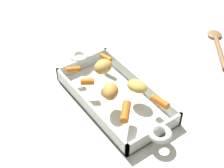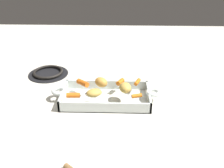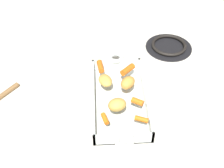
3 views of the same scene
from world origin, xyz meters
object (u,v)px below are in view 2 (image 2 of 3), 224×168
baby_carrot_center_right (137,82)px  baby_carrot_long (83,83)px  potato_near_roast (125,88)px  potato_whole (101,82)px  potato_golden_large (94,93)px  baby_carrot_northeast (73,95)px  stove_burner_rear (48,73)px  baby_carrot_northwest (120,82)px  baby_carrot_short (137,96)px  roasting_dish (106,97)px

baby_carrot_center_right → baby_carrot_long: (-0.24, -0.02, 0.00)m
potato_near_roast → potato_whole: size_ratio=1.01×
potato_golden_large → potato_near_roast: potato_near_roast is taller
baby_carrot_northeast → potato_golden_large: bearing=10.6°
potato_whole → stove_burner_rear: (-0.29, 0.21, -0.06)m
baby_carrot_northwest → potato_near_roast: size_ratio=0.65×
baby_carrot_short → stove_burner_rear: bearing=145.8°
baby_carrot_northwest → baby_carrot_long: 0.16m
potato_whole → baby_carrot_long: bearing=174.8°
potato_golden_large → potato_whole: bearing=74.0°
roasting_dish → potato_whole: bearing=124.7°
baby_carrot_northwest → potato_near_roast: potato_near_roast is taller
roasting_dish → baby_carrot_northeast: bearing=-153.3°
baby_carrot_northeast → stove_burner_rear: baby_carrot_northeast is taller
baby_carrot_northwest → potato_golden_large: bearing=-135.3°
baby_carrot_northwest → potato_whole: bearing=-162.9°
baby_carrot_northeast → potato_whole: (0.11, 0.09, 0.01)m
baby_carrot_short → stove_burner_rear: 0.53m
potato_golden_large → potato_near_roast: bearing=15.1°
potato_golden_large → potato_near_roast: 0.13m
baby_carrot_center_right → stove_burner_rear: bearing=158.0°
potato_near_roast → potato_golden_large: bearing=-164.9°
roasting_dish → baby_carrot_center_right: 0.15m
baby_carrot_short → potato_whole: bearing=149.7°
potato_whole → stove_burner_rear: size_ratio=0.30×
potato_near_roast → baby_carrot_northwest: bearing=106.1°
baby_carrot_long → potato_near_roast: potato_near_roast is taller
baby_carrot_center_right → baby_carrot_northwest: bearing=-176.8°
potato_near_roast → potato_whole: same height
baby_carrot_center_right → baby_carrot_short: (-0.01, -0.12, -0.00)m
baby_carrot_northwest → baby_carrot_short: size_ratio=0.99×
baby_carrot_northeast → potato_near_roast: bearing=13.4°
potato_near_roast → stove_burner_rear: (-0.39, 0.25, -0.06)m
baby_carrot_short → potato_near_roast: size_ratio=0.66×
potato_whole → roasting_dish: bearing=-55.3°
baby_carrot_long → potato_whole: potato_whole is taller
potato_whole → potato_golden_large: bearing=-106.0°
baby_carrot_center_right → potato_golden_large: bearing=-149.0°
baby_carrot_center_right → potato_whole: size_ratio=0.71×
stove_burner_rear → baby_carrot_long: bearing=-44.2°
baby_carrot_short → potato_golden_large: (-0.17, 0.01, 0.01)m
roasting_dish → baby_carrot_long: size_ratio=7.41×
potato_golden_large → baby_carrot_short: bearing=-2.7°
baby_carrot_northwest → roasting_dish: bearing=-137.8°
roasting_dish → potato_whole: (-0.02, 0.03, 0.06)m
baby_carrot_center_right → potato_near_roast: bearing=-126.6°
baby_carrot_short → baby_carrot_northeast: (-0.25, -0.01, 0.00)m
baby_carrot_long → potato_whole: 0.08m
potato_whole → baby_carrot_northeast: bearing=-138.3°
baby_carrot_northeast → baby_carrot_long: bearing=76.1°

